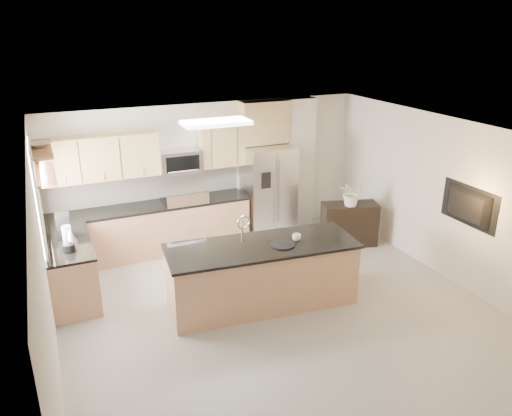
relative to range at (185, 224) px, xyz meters
name	(u,v)px	position (x,y,z in m)	size (l,w,h in m)	color
floor	(285,319)	(0.60, -2.92, -0.47)	(6.50, 6.50, 0.00)	#A19E99
ceiling	(289,139)	(0.60, -2.92, 2.13)	(6.00, 6.50, 0.02)	white
wall_back	(209,172)	(0.60, 0.33, 0.83)	(6.00, 0.02, 2.60)	silver
wall_front	(478,391)	(0.60, -6.17, 0.83)	(6.00, 0.02, 2.60)	silver
wall_left	(45,279)	(-2.40, -2.92, 0.83)	(0.02, 6.50, 2.60)	silver
wall_right	(459,204)	(3.60, -2.92, 0.83)	(0.02, 6.50, 2.60)	silver
back_counter	(151,229)	(-0.63, 0.01, 0.00)	(3.55, 0.66, 1.44)	tan
left_counter	(72,270)	(-2.07, -1.07, -0.01)	(0.66, 1.50, 0.92)	tan
range	(185,224)	(0.00, 0.00, 0.00)	(0.76, 0.64, 1.14)	black
upper_cabinets	(139,154)	(-0.70, 0.16, 1.35)	(3.50, 0.33, 0.75)	tan
microwave	(180,161)	(0.00, 0.12, 1.16)	(0.76, 0.40, 0.40)	silver
refrigerator	(268,191)	(1.66, -0.05, 0.42)	(0.92, 0.78, 1.78)	silver
partition_column	(298,164)	(2.42, 0.18, 0.83)	(0.60, 0.30, 2.60)	beige
window	(38,198)	(-2.38, -1.07, 1.18)	(0.04, 1.15, 1.65)	white
shelf_lower	(44,175)	(-2.25, -0.97, 1.48)	(0.30, 1.20, 0.04)	brown
shelf_upper	(40,149)	(-2.25, -0.97, 1.85)	(0.30, 1.20, 0.04)	brown
ceiling_fixture	(216,123)	(0.20, -1.32, 2.09)	(1.00, 0.50, 0.06)	white
island	(262,274)	(0.48, -2.37, 0.01)	(2.85, 1.26, 1.38)	tan
credenza	(349,224)	(2.85, -1.11, -0.07)	(1.02, 0.43, 0.81)	black
cup	(297,237)	(1.01, -2.44, 0.53)	(0.13, 0.13, 0.10)	white
platter	(282,245)	(0.74, -2.51, 0.49)	(0.35, 0.35, 0.02)	black
blender	(68,241)	(-2.07, -1.42, 0.62)	(0.17, 0.17, 0.39)	black
kettle	(70,236)	(-2.02, -1.13, 0.56)	(0.21, 0.21, 0.26)	silver
coffee_maker	(64,226)	(-2.09, -0.87, 0.63)	(0.21, 0.25, 0.37)	black
bowl	(39,144)	(-2.25, -0.95, 1.91)	(0.37, 0.37, 0.09)	silver
flower_vase	(352,186)	(2.80, -1.18, 0.71)	(0.66, 0.57, 0.73)	white
television	(465,206)	(3.51, -3.12, 0.88)	(1.08, 0.14, 0.62)	black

